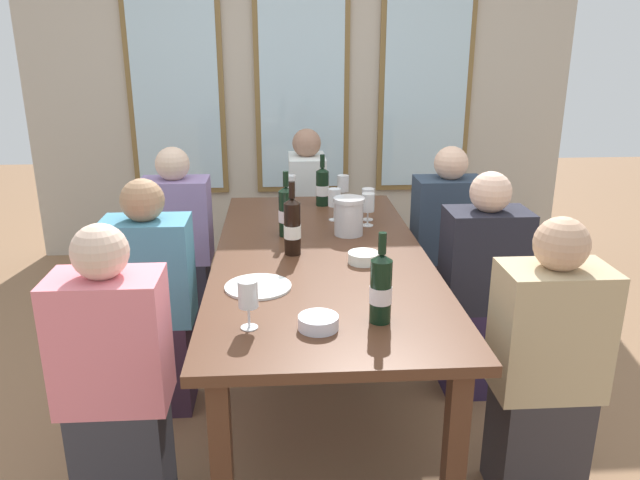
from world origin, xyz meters
TOP-DOWN VIEW (x-y plane):
  - ground_plane at (0.00, 0.00)m, footprint 12.00×12.00m
  - back_wall_with_windows at (0.00, 2.18)m, footprint 4.16×0.10m
  - dining_table at (0.00, 0.00)m, footprint 0.96×2.11m
  - white_plate_0 at (-0.27, -0.39)m, footprint 0.26×0.26m
  - metal_pitcher at (0.16, 0.27)m, footprint 0.16×0.16m
  - wine_bottle_0 at (0.07, 0.84)m, footprint 0.08×0.08m
  - wine_bottle_1 at (-0.15, 0.27)m, footprint 0.08×0.08m
  - wine_bottle_2 at (-0.13, -0.00)m, footprint 0.08×0.08m
  - wine_bottle_3 at (0.16, -0.72)m, footprint 0.08×0.08m
  - tasting_bowl_0 at (-0.06, -0.76)m, footprint 0.14×0.14m
  - tasting_bowl_1 at (0.18, -0.14)m, footprint 0.14×0.14m
  - wine_glass_0 at (0.19, 0.86)m, footprint 0.07×0.07m
  - wine_glass_1 at (0.27, 0.42)m, footprint 0.07×0.07m
  - wine_glass_2 at (0.29, 0.52)m, footprint 0.07×0.07m
  - wine_glass_3 at (0.11, 0.53)m, footprint 0.07×0.07m
  - wine_glass_4 at (-0.12, 0.88)m, footprint 0.07×0.07m
  - wine_glass_5 at (-0.29, -0.74)m, footprint 0.07×0.07m
  - seated_person_0 at (-0.77, -0.71)m, footprint 0.38×0.24m
  - seated_person_1 at (0.77, -0.73)m, footprint 0.38×0.24m
  - seated_person_2 at (-0.77, 0.75)m, footprint 0.38×0.24m
  - seated_person_3 at (0.77, 0.67)m, footprint 0.38×0.24m
  - seated_person_4 at (-0.77, -0.05)m, footprint 0.38×0.24m
  - seated_person_5 at (0.77, -0.00)m, footprint 0.38×0.24m
  - seated_person_6 at (0.00, 1.40)m, footprint 0.24×0.38m

SIDE VIEW (x-z plane):
  - ground_plane at x=0.00m, z-range 0.00..0.00m
  - seated_person_0 at x=-0.77m, z-range -0.03..1.08m
  - seated_person_1 at x=0.77m, z-range -0.03..1.08m
  - seated_person_2 at x=-0.77m, z-range -0.03..1.08m
  - seated_person_3 at x=0.77m, z-range -0.03..1.08m
  - seated_person_4 at x=-0.77m, z-range -0.03..1.08m
  - seated_person_5 at x=0.77m, z-range -0.03..1.08m
  - seated_person_6 at x=0.00m, z-range -0.03..1.08m
  - dining_table at x=0.00m, z-range 0.30..1.04m
  - white_plate_0 at x=-0.27m, z-range 0.74..0.75m
  - tasting_bowl_0 at x=-0.06m, z-range 0.74..0.79m
  - tasting_bowl_1 at x=0.18m, z-range 0.74..0.79m
  - metal_pitcher at x=0.16m, z-range 0.74..0.93m
  - wine_bottle_0 at x=0.07m, z-range 0.70..1.00m
  - wine_glass_0 at x=0.19m, z-range 0.77..0.94m
  - wine_glass_4 at x=-0.12m, z-range 0.77..0.94m
  - wine_glass_1 at x=0.27m, z-range 0.77..0.95m
  - wine_glass_2 at x=0.29m, z-range 0.77..0.95m
  - wine_glass_3 at x=0.11m, z-range 0.77..0.95m
  - wine_glass_5 at x=-0.29m, z-range 0.77..0.95m
  - wine_bottle_3 at x=0.16m, z-range 0.70..1.03m
  - wine_bottle_1 at x=-0.15m, z-range 0.70..1.03m
  - wine_bottle_2 at x=-0.13m, z-range 0.70..1.04m
  - back_wall_with_windows at x=0.00m, z-range 0.00..2.90m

